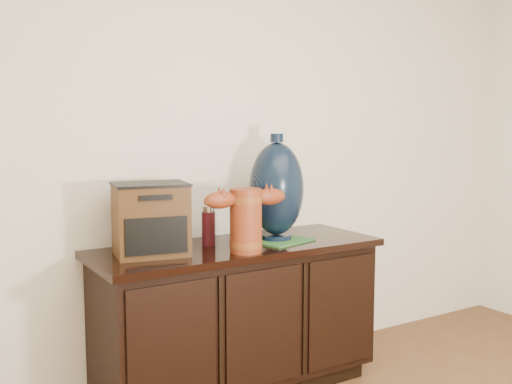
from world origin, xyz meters
TOP-DOWN VIEW (x-y plane):
  - sideboard at (0.00, 2.23)m, footprint 1.46×0.56m
  - terracotta_vessel at (-0.05, 2.05)m, footprint 0.42×0.16m
  - tv_radio at (-0.45, 2.24)m, footprint 0.38×0.32m
  - green_mat at (0.22, 2.21)m, footprint 0.36×0.36m
  - lamp_base at (0.22, 2.21)m, footprint 0.34×0.34m
  - spray_can at (-0.13, 2.29)m, footprint 0.07×0.07m

SIDE VIEW (x-z plane):
  - sideboard at x=0.00m, z-range 0.01..0.76m
  - green_mat at x=0.22m, z-range 0.76..0.76m
  - spray_can at x=-0.13m, z-range 0.75..0.95m
  - tv_radio at x=-0.45m, z-range 0.75..1.09m
  - terracotta_vessel at x=-0.05m, z-range 0.77..1.08m
  - lamp_base at x=0.22m, z-range 0.75..1.29m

